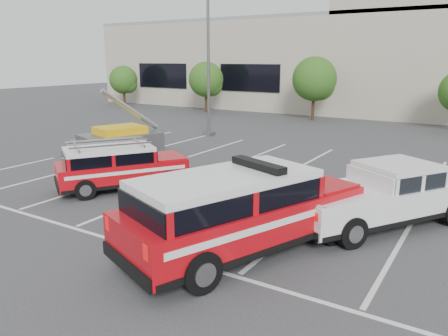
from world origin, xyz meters
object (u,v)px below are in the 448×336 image
object	(u,v)px
tree_mid_left	(316,81)
white_pickup	(383,201)
tree_far_left	(124,81)
light_pole_left	(208,50)
utility_rig	(118,142)
convention_building	(412,58)
fire_chief_suv	(241,217)
tree_left	(207,81)
ladder_suv	(120,170)

from	to	relation	value
tree_mid_left	white_pickup	bearing A→B (deg)	-64.37
tree_far_left	light_pole_left	xyz separation A→B (m)	(16.91, -10.05, 2.68)
tree_far_left	utility_rig	size ratio (longest dim) A/B	0.93
convention_building	fire_chief_suv	distance (m)	33.77
tree_left	fire_chief_suv	xyz separation A→B (m)	(17.01, -23.68, -1.86)
convention_building	light_pole_left	xyz separation A→B (m)	(-8.18, -19.86, 0.47)
tree_far_left	light_pole_left	distance (m)	19.85
ladder_suv	utility_rig	distance (m)	5.83
convention_building	tree_left	bearing A→B (deg)	-146.95
tree_left	fire_chief_suv	distance (m)	29.22
tree_far_left	fire_chief_suv	xyz separation A→B (m)	(27.01, -23.68, -1.59)
tree_left	white_pickup	bearing A→B (deg)	-45.54
tree_far_left	light_pole_left	size ratio (longest dim) A/B	0.39
white_pickup	tree_mid_left	bearing A→B (deg)	148.48
convention_building	fire_chief_suv	xyz separation A→B (m)	(1.92, -33.50, -3.81)
tree_far_left	white_pickup	bearing A→B (deg)	-33.99
tree_mid_left	white_pickup	size ratio (longest dim) A/B	0.81
tree_left	tree_mid_left	xyz separation A→B (m)	(10.00, 0.00, 0.27)
fire_chief_suv	ladder_suv	size ratio (longest dim) A/B	1.40
tree_far_left	ladder_suv	distance (m)	29.70
utility_rig	fire_chief_suv	bearing A→B (deg)	-11.76
white_pickup	light_pole_left	bearing A→B (deg)	174.84
tree_left	white_pickup	world-z (taller)	tree_left
convention_building	tree_left	xyz separation A→B (m)	(-15.09, -9.82, -1.95)
tree_mid_left	light_pole_left	xyz separation A→B (m)	(-3.09, -10.05, 2.14)
fire_chief_suv	convention_building	bearing A→B (deg)	114.57
fire_chief_suv	tree_far_left	bearing A→B (deg)	160.05
convention_building	utility_rig	world-z (taller)	convention_building
tree_left	ladder_suv	size ratio (longest dim) A/B	0.92
fire_chief_suv	ladder_suv	bearing A→B (deg)	-178.60
tree_far_left	utility_rig	world-z (taller)	tree_far_left
tree_mid_left	utility_rig	size ratio (longest dim) A/B	1.13
white_pickup	utility_rig	bearing A→B (deg)	-158.51
light_pole_left	tree_mid_left	bearing A→B (deg)	72.90
light_pole_left	ladder_suv	distance (m)	12.69
tree_far_left	ladder_suv	size ratio (longest dim) A/B	0.83
light_pole_left	white_pickup	world-z (taller)	light_pole_left
tree_mid_left	tree_left	bearing A→B (deg)	-180.00
tree_mid_left	white_pickup	world-z (taller)	tree_mid_left
convention_building	fire_chief_suv	world-z (taller)	convention_building
white_pickup	ladder_suv	world-z (taller)	ladder_suv
convention_building	white_pickup	xyz separation A→B (m)	(4.48, -29.75, -4.01)
fire_chief_suv	white_pickup	world-z (taller)	fire_chief_suv
convention_building	ladder_suv	xyz separation A→B (m)	(-4.52, -31.17, -4.00)
light_pole_left	utility_rig	xyz separation A→B (m)	(-0.52, -7.24, -4.52)
convention_building	white_pickup	distance (m)	30.35
tree_far_left	tree_left	size ratio (longest dim) A/B	0.90
tree_mid_left	ladder_suv	size ratio (longest dim) A/B	1.01
tree_far_left	fire_chief_suv	size ratio (longest dim) A/B	0.59
tree_far_left	ladder_suv	bearing A→B (deg)	-46.07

